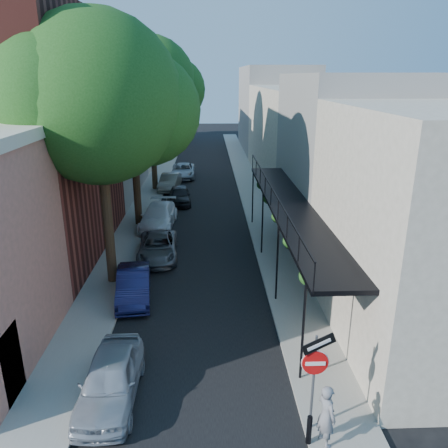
{
  "coord_description": "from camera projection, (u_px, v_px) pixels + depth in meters",
  "views": [
    {
      "loc": [
        0.57,
        -8.04,
        8.86
      ],
      "look_at": [
        1.22,
        9.81,
        2.8
      ],
      "focal_mm": 35.0,
      "sensor_mm": 36.0,
      "label": 1
    }
  ],
  "objects": [
    {
      "name": "parked_car_d",
      "position": [
        158.0,
        216.0,
        26.78
      ],
      "size": [
        2.2,
        4.91,
        1.4
      ],
      "primitive_type": "imported",
      "rotation": [
        0.0,
        0.0,
        -0.05
      ],
      "color": "white",
      "rests_on": "ground"
    },
    {
      "name": "oak_far",
      "position": [
        156.0,
        84.0,
        33.47
      ],
      "size": [
        7.7,
        7.0,
        11.9
      ],
      "color": "black",
      "rests_on": "ground"
    },
    {
      "name": "sidewalk_left",
      "position": [
        157.0,
        181.0,
        38.67
      ],
      "size": [
        2.0,
        64.0,
        0.12
      ],
      "primitive_type": "cube",
      "color": "gray",
      "rests_on": "ground"
    },
    {
      "name": "buildings_left",
      "position": [
        87.0,
        127.0,
        35.75
      ],
      "size": [
        10.1,
        59.1,
        12.0
      ],
      "color": "tan",
      "rests_on": "ground"
    },
    {
      "name": "parked_car_e",
      "position": [
        180.0,
        195.0,
        31.81
      ],
      "size": [
        1.8,
        3.83,
        1.27
      ],
      "primitive_type": "imported",
      "rotation": [
        0.0,
        0.0,
        0.08
      ],
      "color": "black",
      "rests_on": "ground"
    },
    {
      "name": "parked_car_f",
      "position": [
        170.0,
        182.0,
        35.68
      ],
      "size": [
        1.76,
        4.08,
        1.31
      ],
      "primitive_type": "imported",
      "rotation": [
        0.0,
        0.0,
        -0.1
      ],
      "color": "slate",
      "rests_on": "ground"
    },
    {
      "name": "parked_car_a",
      "position": [
        111.0,
        379.0,
        12.44
      ],
      "size": [
        1.58,
        3.91,
        1.33
      ],
      "primitive_type": "imported",
      "rotation": [
        0.0,
        0.0,
        0.0
      ],
      "color": "#989EA8",
      "rests_on": "ground"
    },
    {
      "name": "pedestrian",
      "position": [
        326.0,
        415.0,
        10.72
      ],
      "size": [
        0.6,
        0.72,
        1.69
      ],
      "primitive_type": "imported",
      "rotation": [
        0.0,
        0.0,
        1.94
      ],
      "color": "slate",
      "rests_on": "sidewalk_right"
    },
    {
      "name": "oak_near",
      "position": [
        110.0,
        102.0,
        17.5
      ],
      "size": [
        7.48,
        6.8,
        11.42
      ],
      "color": "black",
      "rests_on": "ground"
    },
    {
      "name": "parked_car_c",
      "position": [
        158.0,
        247.0,
        22.27
      ],
      "size": [
        2.2,
        4.33,
        1.17
      ],
      "primitive_type": "imported",
      "rotation": [
        0.0,
        0.0,
        0.06
      ],
      "color": "#585960",
      "rests_on": "ground"
    },
    {
      "name": "bollard",
      "position": [
        309.0,
        430.0,
        10.85
      ],
      "size": [
        0.14,
        0.14,
        0.8
      ],
      "primitive_type": "cylinder",
      "color": "black",
      "rests_on": "sidewalk_right"
    },
    {
      "name": "parked_car_b",
      "position": [
        134.0,
        285.0,
        18.16
      ],
      "size": [
        1.78,
        3.92,
        1.25
      ],
      "primitive_type": "imported",
      "rotation": [
        0.0,
        0.0,
        0.12
      ],
      "color": "#13153D",
      "rests_on": "ground"
    },
    {
      "name": "road_surface",
      "position": [
        202.0,
        181.0,
        38.83
      ],
      "size": [
        6.0,
        64.0,
        0.01
      ],
      "primitive_type": "cube",
      "color": "black",
      "rests_on": "ground"
    },
    {
      "name": "sidewalk_right",
      "position": [
        247.0,
        180.0,
        38.95
      ],
      "size": [
        2.0,
        64.0,
        0.12
      ],
      "primitive_type": "cube",
      "color": "gray",
      "rests_on": "ground"
    },
    {
      "name": "parked_car_g",
      "position": [
        183.0,
        171.0,
        40.04
      ],
      "size": [
        2.13,
        4.58,
        1.27
      ],
      "primitive_type": "imported",
      "rotation": [
        0.0,
        0.0,
        0.01
      ],
      "color": "#9EA7B2",
      "rests_on": "ground"
    },
    {
      "name": "sign_post",
      "position": [
        315.0,
        367.0,
        10.81
      ],
      "size": [
        0.89,
        0.17,
        2.99
      ],
      "color": "#595B60",
      "rests_on": "ground"
    },
    {
      "name": "buildings_right",
      "position": [
        306.0,
        131.0,
        37.23
      ],
      "size": [
        9.8,
        55.0,
        10.0
      ],
      "color": "beige",
      "rests_on": "ground"
    },
    {
      "name": "oak_mid",
      "position": [
        139.0,
        109.0,
        25.3
      ],
      "size": [
        6.6,
        6.0,
        10.2
      ],
      "color": "black",
      "rests_on": "ground"
    }
  ]
}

